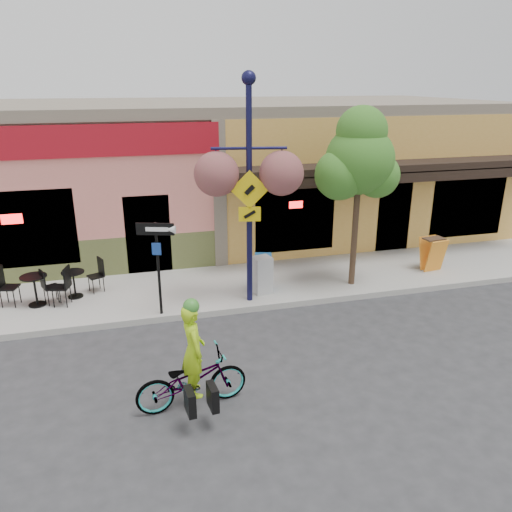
{
  "coord_description": "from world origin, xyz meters",
  "views": [
    {
      "loc": [
        -3.49,
        -9.82,
        5.19
      ],
      "look_at": [
        -0.75,
        0.5,
        1.4
      ],
      "focal_mm": 35.0,
      "sensor_mm": 36.0,
      "label": 1
    }
  ],
  "objects": [
    {
      "name": "ground",
      "position": [
        0.0,
        0.0,
        0.0
      ],
      "size": [
        90.0,
        90.0,
        0.0
      ],
      "primitive_type": "plane",
      "color": "#2D2D30",
      "rests_on": "ground"
    },
    {
      "name": "sidewalk",
      "position": [
        0.0,
        2.0,
        0.07
      ],
      "size": [
        24.0,
        3.0,
        0.15
      ],
      "primitive_type": "cube",
      "color": "#9E9B93",
      "rests_on": "ground"
    },
    {
      "name": "curb",
      "position": [
        0.0,
        0.55,
        0.07
      ],
      "size": [
        24.0,
        0.12,
        0.15
      ],
      "primitive_type": "cube",
      "color": "#A8A59E",
      "rests_on": "ground"
    },
    {
      "name": "building",
      "position": [
        0.0,
        7.5,
        2.25
      ],
      "size": [
        18.2,
        8.2,
        4.5
      ],
      "primitive_type": null,
      "color": "#DD7A6D",
      "rests_on": "ground"
    },
    {
      "name": "bicycle",
      "position": [
        -2.7,
        -2.7,
        0.49
      ],
      "size": [
        1.92,
        0.83,
        0.98
      ],
      "primitive_type": "imported",
      "rotation": [
        0.0,
        0.0,
        1.67
      ],
      "color": "maroon",
      "rests_on": "ground"
    },
    {
      "name": "cyclist_rider",
      "position": [
        -2.65,
        -2.7,
        0.8
      ],
      "size": [
        0.44,
        0.62,
        1.6
      ],
      "primitive_type": "imported",
      "rotation": [
        0.0,
        0.0,
        1.67
      ],
      "color": "#A6D816",
      "rests_on": "ground"
    },
    {
      "name": "lamp_post",
      "position": [
        -0.8,
        0.89,
        2.77
      ],
      "size": [
        1.77,
        0.96,
        5.24
      ],
      "primitive_type": null,
      "rotation": [
        0.0,
        0.0,
        -0.18
      ],
      "color": "#121137",
      "rests_on": "sidewalk"
    },
    {
      "name": "one_way_sign",
      "position": [
        -2.93,
        0.67,
        1.23
      ],
      "size": [
        0.84,
        0.42,
        2.15
      ],
      "primitive_type": null,
      "rotation": [
        0.0,
        0.0,
        -0.31
      ],
      "color": "black",
      "rests_on": "sidewalk"
    },
    {
      "name": "cafe_set_left",
      "position": [
        -5.73,
        1.87,
        0.63
      ],
      "size": [
        1.76,
        1.19,
        0.97
      ],
      "primitive_type": null,
      "rotation": [
        0.0,
        0.0,
        -0.25
      ],
      "color": "black",
      "rests_on": "sidewalk"
    },
    {
      "name": "cafe_set_right",
      "position": [
        -4.89,
        2.14,
        0.58
      ],
      "size": [
        1.62,
        1.25,
        0.87
      ],
      "primitive_type": null,
      "rotation": [
        0.0,
        0.0,
        0.42
      ],
      "color": "black",
      "rests_on": "sidewalk"
    },
    {
      "name": "newspaper_box_blue",
      "position": [
        -0.32,
        1.42,
        0.61
      ],
      "size": [
        0.5,
        0.46,
        0.93
      ],
      "primitive_type": null,
      "rotation": [
        0.0,
        0.0,
        -0.25
      ],
      "color": "#1A5B9F",
      "rests_on": "sidewalk"
    },
    {
      "name": "newspaper_box_grey",
      "position": [
        -0.4,
        1.24,
        0.62
      ],
      "size": [
        0.51,
        0.48,
        0.93
      ],
      "primitive_type": null,
      "rotation": [
        0.0,
        0.0,
        0.21
      ],
      "color": "#AFAFAF",
      "rests_on": "sidewalk"
    },
    {
      "name": "street_tree",
      "position": [
        2.02,
        1.2,
        2.42
      ],
      "size": [
        2.19,
        2.19,
        4.54
      ],
      "primitive_type": null,
      "rotation": [
        0.0,
        0.0,
        0.28
      ],
      "color": "#3D7A26",
      "rests_on": "sidewalk"
    },
    {
      "name": "sandwich_board",
      "position": [
        4.61,
        1.37,
        0.62
      ],
      "size": [
        0.61,
        0.48,
        0.94
      ],
      "primitive_type": null,
      "rotation": [
        0.0,
        0.0,
        0.13
      ],
      "color": "orange",
      "rests_on": "sidewalk"
    }
  ]
}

